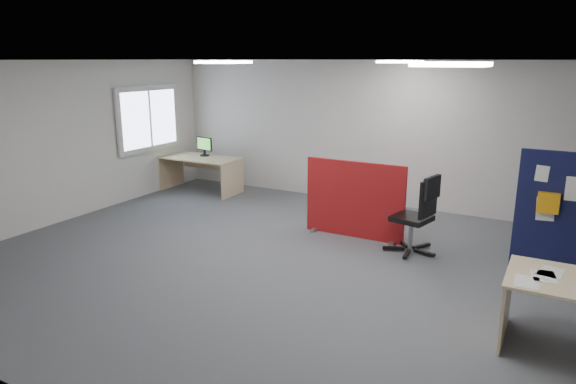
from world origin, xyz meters
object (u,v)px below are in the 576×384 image
at_px(monitor_second, 204,146).
at_px(office_chair, 420,210).
at_px(red_divider, 354,200).
at_px(second_desk, 202,165).

bearing_deg(monitor_second, office_chair, -6.09).
xyz_separation_m(red_divider, office_chair, (1.08, -0.25, 0.06)).
bearing_deg(monitor_second, red_divider, -7.30).
distance_m(red_divider, second_desk, 4.06).
bearing_deg(second_desk, office_chair, -16.17).
xyz_separation_m(second_desk, monitor_second, (-0.01, 0.13, 0.39)).
xyz_separation_m(red_divider, second_desk, (-3.88, 1.19, -0.04)).
height_order(second_desk, office_chair, office_chair).
xyz_separation_m(second_desk, office_chair, (4.96, -1.44, 0.09)).
xyz_separation_m(red_divider, monitor_second, (-3.89, 1.32, 0.36)).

